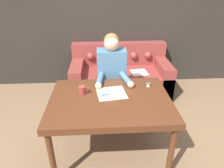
{
  "coord_description": "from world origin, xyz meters",
  "views": [
    {
      "loc": [
        -0.14,
        -1.7,
        1.87
      ],
      "look_at": [
        -0.02,
        0.25,
        0.83
      ],
      "focal_mm": 32.0,
      "sensor_mm": 36.0,
      "label": 1
    }
  ],
  "objects_px": {
    "dining_table": "(110,104)",
    "person": "(112,80)",
    "thread_spool": "(148,84)",
    "mug": "(82,90)",
    "scissors": "(107,95)",
    "couch": "(120,76)"
  },
  "relations": [
    {
      "from": "mug",
      "to": "thread_spool",
      "type": "distance_m",
      "value": 0.78
    },
    {
      "from": "person",
      "to": "mug",
      "type": "distance_m",
      "value": 0.65
    },
    {
      "from": "scissors",
      "to": "mug",
      "type": "relative_size",
      "value": 1.92
    },
    {
      "from": "mug",
      "to": "couch",
      "type": "bearing_deg",
      "value": 67.26
    },
    {
      "from": "dining_table",
      "to": "person",
      "type": "bearing_deg",
      "value": 84.98
    },
    {
      "from": "thread_spool",
      "to": "couch",
      "type": "bearing_deg",
      "value": 100.49
    },
    {
      "from": "scissors",
      "to": "thread_spool",
      "type": "height_order",
      "value": "thread_spool"
    },
    {
      "from": "person",
      "to": "mug",
      "type": "bearing_deg",
      "value": -124.25
    },
    {
      "from": "scissors",
      "to": "thread_spool",
      "type": "bearing_deg",
      "value": 19.12
    },
    {
      "from": "dining_table",
      "to": "couch",
      "type": "relative_size",
      "value": 0.76
    },
    {
      "from": "mug",
      "to": "person",
      "type": "bearing_deg",
      "value": 55.75
    },
    {
      "from": "person",
      "to": "mug",
      "type": "xyz_separation_m",
      "value": [
        -0.36,
        -0.52,
        0.14
      ]
    },
    {
      "from": "person",
      "to": "scissors",
      "type": "xyz_separation_m",
      "value": [
        -0.09,
        -0.57,
        0.1
      ]
    },
    {
      "from": "mug",
      "to": "thread_spool",
      "type": "height_order",
      "value": "mug"
    },
    {
      "from": "scissors",
      "to": "mug",
      "type": "distance_m",
      "value": 0.27
    },
    {
      "from": "dining_table",
      "to": "mug",
      "type": "bearing_deg",
      "value": 157.91
    },
    {
      "from": "scissors",
      "to": "mug",
      "type": "height_order",
      "value": "mug"
    },
    {
      "from": "couch",
      "to": "scissors",
      "type": "height_order",
      "value": "couch"
    },
    {
      "from": "dining_table",
      "to": "scissors",
      "type": "xyz_separation_m",
      "value": [
        -0.03,
        0.08,
        0.07
      ]
    },
    {
      "from": "scissors",
      "to": "thread_spool",
      "type": "xyz_separation_m",
      "value": [
        0.5,
        0.17,
        0.02
      ]
    },
    {
      "from": "dining_table",
      "to": "person",
      "type": "xyz_separation_m",
      "value": [
        0.06,
        0.65,
        -0.03
      ]
    },
    {
      "from": "thread_spool",
      "to": "mug",
      "type": "bearing_deg",
      "value": -170.59
    }
  ]
}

